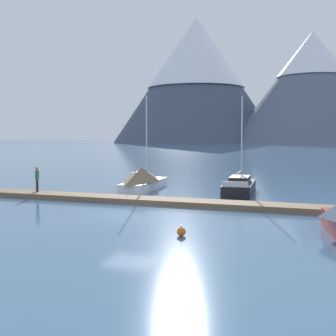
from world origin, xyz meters
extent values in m
plane|color=#426689|center=(0.00, 0.00, 0.00)|extent=(700.00, 700.00, 0.00)
cone|color=#424C60|center=(-57.16, 213.80, 34.03)|extent=(91.52, 91.52, 68.05)
cone|color=white|center=(-57.16, 213.80, 49.06)|extent=(53.79, 53.79, 38.09)
cone|color=slate|center=(3.86, 207.75, 27.53)|extent=(81.09, 81.09, 55.05)
cone|color=white|center=(3.86, 207.75, 43.99)|extent=(34.38, 34.38, 22.23)
cube|color=brown|center=(0.00, 4.00, 0.15)|extent=(29.86, 1.92, 0.30)
cylinder|color=#38383D|center=(0.00, 3.23, 0.12)|extent=(28.66, 0.33, 0.24)
cylinder|color=#38383D|center=(0.00, 4.77, 0.12)|extent=(28.66, 0.33, 0.24)
cube|color=white|center=(-3.20, 9.60, 0.36)|extent=(2.16, 6.33, 0.71)
ellipsoid|color=white|center=(-3.40, 12.99, 0.36)|extent=(1.61, 1.66, 0.68)
cube|color=slate|center=(-3.20, 9.60, 0.67)|extent=(2.19, 6.21, 0.06)
cylinder|color=silver|center=(-3.24, 10.27, 3.90)|extent=(0.10, 0.10, 6.38)
cylinder|color=silver|center=(-3.14, 8.58, 1.46)|extent=(0.28, 3.38, 0.08)
pyramid|color=#7A664C|center=(-3.17, 9.13, 1.24)|extent=(2.34, 5.10, 1.06)
cube|color=black|center=(3.96, 9.82, 0.40)|extent=(2.30, 5.90, 0.80)
ellipsoid|color=black|center=(3.71, 13.05, 0.40)|extent=(1.73, 2.10, 0.76)
cube|color=black|center=(3.96, 9.82, 0.76)|extent=(2.33, 5.78, 0.06)
cylinder|color=silver|center=(3.88, 10.93, 3.86)|extent=(0.10, 0.10, 6.11)
cylinder|color=silver|center=(4.00, 9.38, 1.56)|extent=(0.32, 3.11, 0.08)
cube|color=black|center=(3.95, 9.97, 1.02)|extent=(1.50, 2.69, 0.43)
cube|color=silver|center=(4.18, 7.03, 0.98)|extent=(1.68, 0.23, 0.36)
cylinder|color=#232328|center=(-8.83, 4.30, 0.73)|extent=(0.14, 0.14, 0.86)
cylinder|color=#232328|center=(-8.65, 4.11, 0.73)|extent=(0.14, 0.14, 0.86)
cube|color=#387A4C|center=(-8.74, 4.21, 1.46)|extent=(0.42, 0.43, 0.60)
sphere|color=#A37556|center=(-8.74, 4.21, 1.88)|extent=(0.22, 0.22, 0.22)
cylinder|color=#387A4C|center=(-8.91, 4.39, 1.39)|extent=(0.09, 0.09, 0.62)
cylinder|color=#387A4C|center=(-8.57, 4.02, 1.39)|extent=(0.09, 0.09, 0.62)
sphere|color=orange|center=(4.01, -3.72, 0.18)|extent=(0.37, 0.37, 0.37)
cylinder|color=#262628|center=(4.01, -3.72, 0.41)|extent=(0.06, 0.06, 0.08)
camera|label=1|loc=(9.33, -20.36, 4.09)|focal=46.55mm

